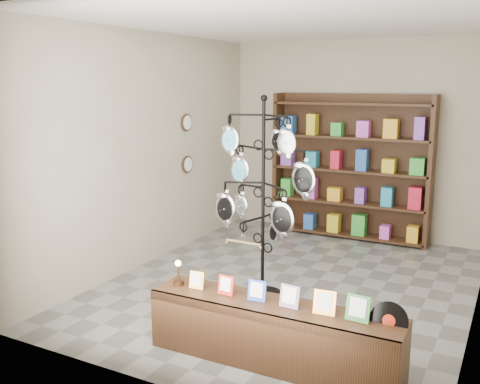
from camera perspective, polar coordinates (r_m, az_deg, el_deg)
The scene contains 6 objects.
ground at distance 6.49m, azimuth 5.44°, elevation -9.76°, with size 5.00×5.00×0.00m, color slate.
room_envelope at distance 6.07m, azimuth 5.77°, elevation 6.75°, with size 5.00×5.00×5.00m.
display_tree at distance 5.78m, azimuth 2.49°, elevation 0.95°, with size 1.14×1.03×2.24m.
front_shelf at distance 4.69m, azimuth 3.51°, elevation -14.81°, with size 2.19×0.47×0.77m.
back_shelving at distance 8.32m, azimuth 11.63°, elevation 2.16°, with size 2.42×0.36×2.20m.
wall_clocks at distance 7.73m, azimuth -5.69°, elevation 5.16°, with size 0.03×0.24×0.84m.
Camera 1 is at (2.27, -5.60, 2.35)m, focal length 40.00 mm.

